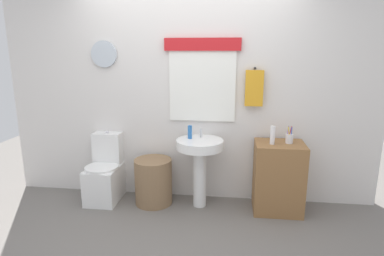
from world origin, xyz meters
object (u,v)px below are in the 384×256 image
toilet (105,175)px  pedestal_sink (200,156)px  laundry_hamper (153,181)px  soap_bottle (190,132)px  toothbrush_cup (289,138)px  lotion_bottle (273,135)px  wooden_cabinet (278,177)px

toilet → pedestal_sink: 1.19m
laundry_hamper → pedestal_sink: bearing=0.0°
soap_bottle → toothbrush_cup: toothbrush_cup is taller
laundry_hamper → lotion_bottle: lotion_bottle is taller
toilet → laundry_hamper: (0.60, -0.04, -0.04)m
pedestal_sink → wooden_cabinet: 0.90m
laundry_hamper → toilet: bearing=176.6°
wooden_cabinet → lotion_bottle: lotion_bottle is taller
wooden_cabinet → soap_bottle: size_ratio=5.21×
toilet → lotion_bottle: bearing=-2.2°
pedestal_sink → wooden_cabinet: (0.88, 0.00, -0.21)m
laundry_hamper → soap_bottle: soap_bottle is taller
pedestal_sink → lotion_bottle: 0.84m
toothbrush_cup → laundry_hamper: bearing=-179.2°
laundry_hamper → soap_bottle: 0.74m
pedestal_sink → lotion_bottle: lotion_bottle is taller
lotion_bottle → toilet: bearing=177.8°
toilet → pedestal_sink: size_ratio=1.03×
pedestal_sink → lotion_bottle: (0.79, -0.04, 0.28)m
soap_bottle → toothbrush_cup: bearing=-1.6°
wooden_cabinet → soap_bottle: bearing=177.1°
laundry_hamper → pedestal_sink: pedestal_sink is taller
pedestal_sink → soap_bottle: bearing=157.4°
toilet → lotion_bottle: size_ratio=4.11×
toothbrush_cup → toilet: bearing=179.6°
laundry_hamper → wooden_cabinet: 1.43m
lotion_bottle → toothbrush_cup: lotion_bottle is taller
pedestal_sink → wooden_cabinet: pedestal_sink is taller
toilet → lotion_bottle: lotion_bottle is taller
laundry_hamper → toothbrush_cup: toothbrush_cup is taller
wooden_cabinet → soap_bottle: soap_bottle is taller
soap_bottle → lotion_bottle: (0.91, -0.09, 0.02)m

